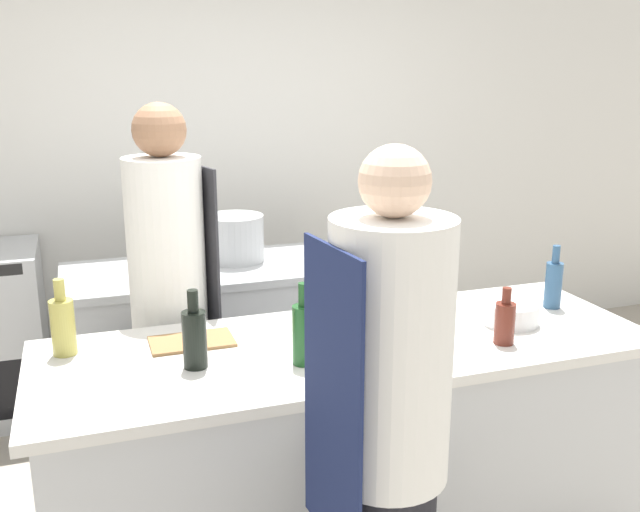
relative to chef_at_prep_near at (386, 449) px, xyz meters
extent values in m
cube|color=silver|center=(0.16, 2.83, 0.52)|extent=(8.00, 0.06, 2.80)
cube|color=#B7BABC|center=(0.16, 0.70, -0.44)|extent=(2.26, 0.79, 0.88)
cube|color=silver|center=(0.16, 0.70, 0.02)|extent=(2.35, 0.82, 0.04)
cube|color=#B7BABC|center=(0.03, 1.91, -0.44)|extent=(1.79, 0.66, 0.88)
cube|color=#B7BABC|center=(0.03, 1.91, 0.02)|extent=(1.87, 0.68, 0.04)
cylinder|color=white|center=(0.00, 0.00, 0.30)|extent=(0.35, 0.35, 0.75)
cube|color=#19234C|center=(-0.17, -0.02, 0.19)|extent=(0.05, 0.33, 0.86)
sphere|color=beige|center=(0.00, 0.00, 0.77)|extent=(0.19, 0.19, 0.19)
cylinder|color=black|center=(-0.44, 1.34, -0.47)|extent=(0.28, 0.28, 0.83)
cylinder|color=white|center=(-0.44, 1.34, 0.32)|extent=(0.33, 0.33, 0.75)
cube|color=#2D2D33|center=(-0.27, 1.38, 0.21)|extent=(0.09, 0.31, 0.86)
sphere|color=#9E7051|center=(-0.44, 1.34, 0.80)|extent=(0.22, 0.22, 0.22)
cylinder|color=#19471E|center=(-0.07, 0.57, 0.15)|extent=(0.08, 0.08, 0.21)
cylinder|color=#19471E|center=(-0.07, 0.57, 0.29)|extent=(0.04, 0.04, 0.08)
cylinder|color=black|center=(-0.43, 0.66, 0.14)|extent=(0.08, 0.08, 0.20)
cylinder|color=black|center=(-0.43, 0.66, 0.28)|extent=(0.04, 0.04, 0.08)
cylinder|color=#5B2319|center=(0.71, 0.50, 0.12)|extent=(0.08, 0.08, 0.16)
cylinder|color=#5B2319|center=(0.71, 0.50, 0.23)|extent=(0.03, 0.03, 0.06)
cylinder|color=#2D5175|center=(1.14, 0.79, 0.14)|extent=(0.07, 0.07, 0.20)
cylinder|color=#2D5175|center=(1.14, 0.79, 0.28)|extent=(0.03, 0.03, 0.08)
cylinder|color=silver|center=(0.35, 0.86, 0.15)|extent=(0.08, 0.08, 0.22)
cylinder|color=silver|center=(0.35, 0.86, 0.30)|extent=(0.03, 0.03, 0.09)
cylinder|color=#B2A84C|center=(-0.86, 0.93, 0.14)|extent=(0.09, 0.09, 0.21)
cylinder|color=#B2A84C|center=(-0.86, 0.93, 0.28)|extent=(0.04, 0.04, 0.08)
cylinder|color=#B7BABC|center=(0.18, 0.79, 0.07)|extent=(0.23, 0.23, 0.07)
cylinder|color=white|center=(0.85, 0.68, 0.08)|extent=(0.23, 0.23, 0.09)
cylinder|color=white|center=(0.22, 0.52, 0.08)|extent=(0.24, 0.24, 0.09)
cube|color=olive|center=(-0.41, 0.89, 0.04)|extent=(0.31, 0.19, 0.01)
cylinder|color=#B7BABC|center=(0.00, 1.99, 0.16)|extent=(0.31, 0.31, 0.25)
camera|label=1|loc=(-0.77, -1.66, 1.07)|focal=40.00mm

